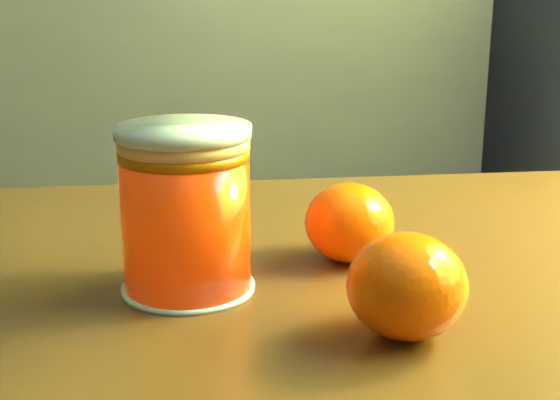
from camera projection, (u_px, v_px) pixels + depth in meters
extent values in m
cube|color=brown|center=(299.00, 330.00, 0.50)|extent=(0.98, 0.75, 0.04)
cylinder|color=#FF3505|center=(186.00, 221.00, 0.50)|extent=(0.08, 0.08, 0.09)
cylinder|color=#FFAD68|center=(184.00, 143.00, 0.49)|extent=(0.08, 0.08, 0.01)
cylinder|color=silver|center=(183.00, 133.00, 0.49)|extent=(0.09, 0.09, 0.01)
ellipsoid|color=#FF5705|center=(407.00, 286.00, 0.44)|extent=(0.08, 0.08, 0.06)
ellipsoid|color=#FF5705|center=(350.00, 222.00, 0.56)|extent=(0.08, 0.08, 0.06)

